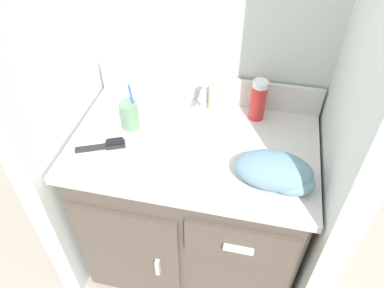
% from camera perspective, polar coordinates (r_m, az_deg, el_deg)
% --- Properties ---
extents(ground_plane, '(6.00, 6.00, 0.00)m').
position_cam_1_polar(ground_plane, '(1.90, 0.18, -16.24)').
color(ground_plane, '#ADA393').
extents(wall_back, '(1.05, 0.08, 2.20)m').
position_cam_1_polar(wall_back, '(1.37, 3.26, 20.32)').
color(wall_back, silver).
rests_on(wall_back, ground_plane).
extents(wall_left, '(0.08, 0.61, 2.20)m').
position_cam_1_polar(wall_left, '(1.27, -22.27, 15.30)').
color(wall_left, silver).
rests_on(wall_left, ground_plane).
extents(wall_right, '(0.08, 0.61, 2.20)m').
position_cam_1_polar(wall_right, '(1.11, 25.79, 9.97)').
color(wall_right, silver).
rests_on(wall_right, ground_plane).
extents(vanity, '(0.87, 0.54, 0.74)m').
position_cam_1_polar(vanity, '(1.57, 0.12, -9.31)').
color(vanity, brown).
rests_on(vanity, ground_plane).
extents(backsplash, '(0.87, 0.02, 0.11)m').
position_cam_1_polar(backsplash, '(1.47, 2.38, 8.47)').
color(backsplash, silver).
rests_on(backsplash, vanity).
extents(sink_faucet, '(0.09, 0.09, 0.14)m').
position_cam_1_polar(sink_faucet, '(1.41, 1.72, 6.23)').
color(sink_faucet, silver).
rests_on(sink_faucet, vanity).
extents(toothbrush_cup, '(0.07, 0.07, 0.20)m').
position_cam_1_polar(toothbrush_cup, '(1.36, -9.50, 4.49)').
color(toothbrush_cup, gray).
rests_on(toothbrush_cup, vanity).
extents(soap_dispenser, '(0.05, 0.06, 0.16)m').
position_cam_1_polar(soap_dispenser, '(1.40, 3.62, 6.83)').
color(soap_dispenser, beige).
rests_on(soap_dispenser, vanity).
extents(shaving_cream_can, '(0.06, 0.06, 0.16)m').
position_cam_1_polar(shaving_cream_can, '(1.39, 10.06, 6.59)').
color(shaving_cream_can, red).
rests_on(shaving_cream_can, vanity).
extents(hairbrush, '(0.17, 0.09, 0.03)m').
position_cam_1_polar(hairbrush, '(1.32, -12.75, -0.14)').
color(hairbrush, '#232328').
rests_on(hairbrush, vanity).
extents(hand_towel, '(0.25, 0.16, 0.09)m').
position_cam_1_polar(hand_towel, '(1.19, 12.91, -4.27)').
color(hand_towel, '#6B8EA8').
rests_on(hand_towel, vanity).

